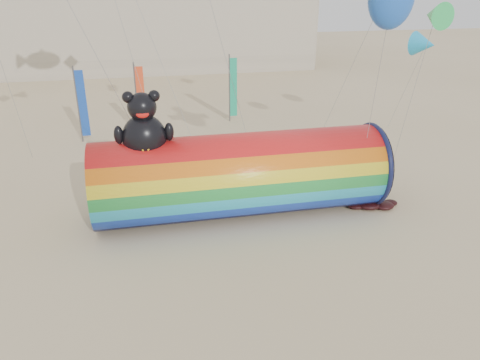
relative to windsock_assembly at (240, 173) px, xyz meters
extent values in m
plane|color=#CCB58C|center=(-0.86, -3.06, -2.07)|extent=(160.00, 160.00, 0.00)
cylinder|color=red|center=(0.01, 0.00, -0.10)|extent=(13.50, 3.94, 3.94)
torus|color=#0F1438|center=(6.63, 0.00, -0.10)|extent=(0.27, 4.13, 4.13)
cylinder|color=black|center=(6.79, 0.00, -0.10)|extent=(0.07, 3.90, 3.90)
ellipsoid|color=black|center=(-4.26, 0.00, 2.03)|extent=(1.92, 1.72, 2.03)
ellipsoid|color=yellow|center=(-4.26, -0.62, 1.92)|extent=(0.99, 0.43, 0.87)
sphere|color=black|center=(-4.26, 0.00, 3.38)|extent=(1.24, 1.24, 1.24)
sphere|color=black|center=(-4.80, 0.00, 3.83)|extent=(0.50, 0.50, 0.50)
sphere|color=black|center=(-3.72, 0.00, 3.83)|extent=(0.50, 0.50, 0.50)
ellipsoid|color=red|center=(-4.26, -0.51, 3.21)|extent=(0.54, 0.20, 0.35)
ellipsoid|color=black|center=(-5.33, -0.11, 2.26)|extent=(0.41, 0.41, 0.81)
ellipsoid|color=black|center=(-3.19, -0.11, 2.26)|extent=(0.41, 0.41, 0.81)
imported|color=#55575C|center=(5.64, 0.58, -1.29)|extent=(0.69, 0.63, 1.57)
ellipsoid|color=black|center=(6.30, -0.93, -1.87)|extent=(1.17, 0.99, 0.41)
ellipsoid|color=black|center=(7.00, -1.13, -1.90)|extent=(0.99, 0.84, 0.34)
ellipsoid|color=black|center=(5.70, -0.78, -1.92)|extent=(0.91, 0.77, 0.32)
ellipsoid|color=black|center=(6.60, -0.53, -1.94)|extent=(0.78, 0.66, 0.27)
ellipsoid|color=black|center=(7.50, -0.83, -1.95)|extent=(0.73, 0.62, 0.25)
cylinder|color=#59595E|center=(-8.45, 12.79, 0.53)|extent=(0.10, 0.10, 5.20)
cube|color=#1846B5|center=(-8.14, 12.79, 0.58)|extent=(0.56, 0.06, 4.50)
cylinder|color=#59595E|center=(-4.56, 13.36, 0.53)|extent=(0.10, 0.10, 5.20)
cube|color=#EA4821|center=(-4.25, 13.36, 0.58)|extent=(0.56, 0.06, 4.50)
cylinder|color=#59595E|center=(2.52, 15.60, 0.53)|extent=(0.10, 0.10, 5.20)
cube|color=#19A478|center=(2.83, 15.60, 0.58)|extent=(0.56, 0.06, 4.50)
cone|color=#1B9CDA|center=(13.65, 7.74, 4.51)|extent=(1.55, 1.55, 1.39)
cone|color=#2AC55B|center=(10.46, 2.34, 6.66)|extent=(1.35, 1.35, 1.21)
camera|label=1|loc=(-4.30, -19.76, 8.40)|focal=35.00mm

